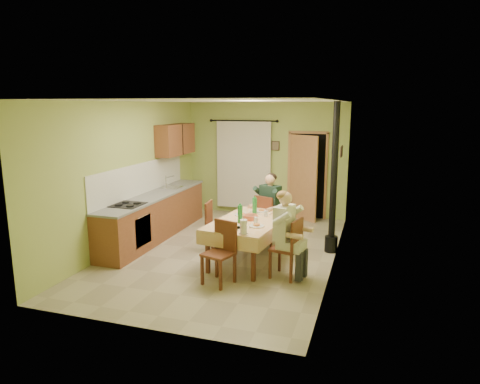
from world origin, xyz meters
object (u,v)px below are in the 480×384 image
(chair_far, at_px, (268,229))
(man_far, at_px, (269,201))
(chair_left, at_px, (218,237))
(chair_near, at_px, (219,265))
(stove_flue, at_px, (333,199))
(dining_table, at_px, (249,241))
(chair_right, at_px, (286,260))
(man_right, at_px, (286,224))

(chair_far, bearing_deg, man_far, 90.00)
(chair_far, bearing_deg, chair_left, -114.46)
(chair_near, distance_m, chair_left, 1.47)
(stove_flue, bearing_deg, chair_left, -162.41)
(dining_table, relative_size, chair_near, 1.98)
(chair_right, xyz_separation_m, stove_flue, (0.56, 1.47, 0.73))
(chair_right, height_order, man_far, man_far)
(dining_table, height_order, chair_near, chair_near)
(man_far, distance_m, man_right, 1.73)
(stove_flue, bearing_deg, chair_right, -111.00)
(chair_far, relative_size, chair_left, 1.03)
(dining_table, bearing_deg, chair_left, 163.04)
(chair_right, relative_size, stove_flue, 0.35)
(dining_table, distance_m, chair_near, 1.07)
(dining_table, xyz_separation_m, chair_far, (0.08, 1.08, -0.09))
(dining_table, relative_size, man_far, 1.39)
(man_far, bearing_deg, chair_near, -75.11)
(man_far, bearing_deg, chair_far, -90.00)
(dining_table, xyz_separation_m, man_far, (0.09, 1.10, 0.50))
(chair_left, xyz_separation_m, man_far, (0.81, 0.78, 0.59))
(chair_right, height_order, man_right, man_right)
(chair_left, bearing_deg, man_right, 55.38)
(chair_right, distance_m, stove_flue, 1.74)
(man_right, distance_m, stove_flue, 1.58)
(chair_far, distance_m, stove_flue, 1.45)
(chair_left, distance_m, man_right, 1.78)
(chair_near, bearing_deg, man_far, -79.27)
(chair_far, xyz_separation_m, chair_right, (0.68, -1.58, -0.00))
(man_far, distance_m, stove_flue, 1.26)
(chair_left, distance_m, man_far, 1.27)
(dining_table, bearing_deg, chair_far, 92.56)
(stove_flue, bearing_deg, man_right, -111.51)
(chair_left, bearing_deg, dining_table, 60.49)
(dining_table, height_order, man_right, man_right)
(chair_far, bearing_deg, chair_near, -75.01)
(chair_right, bearing_deg, chair_far, 35.61)
(chair_near, relative_size, chair_right, 1.00)
(chair_far, bearing_deg, chair_right, -44.76)
(chair_near, relative_size, man_far, 0.70)
(man_far, height_order, man_right, same)
(chair_left, bearing_deg, man_far, 128.39)
(chair_near, bearing_deg, chair_far, -79.17)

